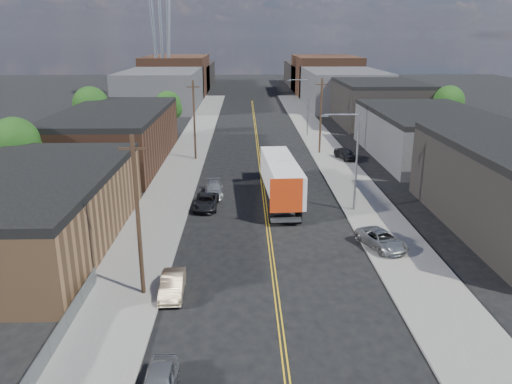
{
  "coord_description": "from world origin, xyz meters",
  "views": [
    {
      "loc": [
        -1.91,
        -17.61,
        15.29
      ],
      "look_at": [
        -0.95,
        23.0,
        2.5
      ],
      "focal_mm": 35.0,
      "sensor_mm": 36.0,
      "label": 1
    }
  ],
  "objects_px": {
    "semi_truck": "(280,174)",
    "car_left_b": "(172,285)",
    "car_left_c": "(206,202)",
    "car_ahead_truck": "(274,158)",
    "car_right_lot_a": "(382,240)",
    "car_right_lot_c": "(346,154)",
    "car_left_d": "(214,189)",
    "car_left_a": "(159,384)"
  },
  "relations": [
    {
      "from": "car_left_c",
      "to": "car_left_d",
      "type": "height_order",
      "value": "car_left_d"
    },
    {
      "from": "car_left_b",
      "to": "car_left_d",
      "type": "distance_m",
      "value": 20.05
    },
    {
      "from": "semi_truck",
      "to": "car_left_c",
      "type": "relative_size",
      "value": 3.5
    },
    {
      "from": "car_left_a",
      "to": "car_left_d",
      "type": "distance_m",
      "value": 29.12
    },
    {
      "from": "car_left_d",
      "to": "car_right_lot_a",
      "type": "height_order",
      "value": "car_right_lot_a"
    },
    {
      "from": "car_right_lot_a",
      "to": "car_right_lot_c",
      "type": "relative_size",
      "value": 1.09
    },
    {
      "from": "car_left_d",
      "to": "car_left_c",
      "type": "bearing_deg",
      "value": -99.68
    },
    {
      "from": "car_left_d",
      "to": "car_right_lot_a",
      "type": "distance_m",
      "value": 18.93
    },
    {
      "from": "semi_truck",
      "to": "car_left_b",
      "type": "xyz_separation_m",
      "value": [
        -7.9,
        -19.16,
        -1.72
      ]
    },
    {
      "from": "car_left_b",
      "to": "car_right_lot_a",
      "type": "height_order",
      "value": "car_right_lot_a"
    },
    {
      "from": "car_left_a",
      "to": "car_left_d",
      "type": "bearing_deg",
      "value": 88.67
    },
    {
      "from": "car_right_lot_a",
      "to": "car_ahead_truck",
      "type": "relative_size",
      "value": 1.0
    },
    {
      "from": "semi_truck",
      "to": "car_right_lot_a",
      "type": "bearing_deg",
      "value": -65.49
    },
    {
      "from": "semi_truck",
      "to": "car_ahead_truck",
      "type": "bearing_deg",
      "value": 85.35
    },
    {
      "from": "car_right_lot_c",
      "to": "car_left_d",
      "type": "bearing_deg",
      "value": -153.77
    },
    {
      "from": "car_left_c",
      "to": "car_left_d",
      "type": "relative_size",
      "value": 1.04
    },
    {
      "from": "car_left_a",
      "to": "car_left_c",
      "type": "relative_size",
      "value": 0.83
    },
    {
      "from": "semi_truck",
      "to": "car_right_lot_a",
      "type": "distance_m",
      "value": 14.45
    },
    {
      "from": "car_ahead_truck",
      "to": "car_left_c",
      "type": "bearing_deg",
      "value": -107.47
    },
    {
      "from": "semi_truck",
      "to": "car_right_lot_c",
      "type": "bearing_deg",
      "value": 54.39
    },
    {
      "from": "car_right_lot_a",
      "to": "car_left_c",
      "type": "bearing_deg",
      "value": 124.06
    },
    {
      "from": "car_left_b",
      "to": "car_ahead_truck",
      "type": "height_order",
      "value": "car_left_b"
    },
    {
      "from": "car_right_lot_c",
      "to": "car_left_b",
      "type": "bearing_deg",
      "value": -132.43
    },
    {
      "from": "car_ahead_truck",
      "to": "car_right_lot_c",
      "type": "bearing_deg",
      "value": 14.92
    },
    {
      "from": "car_left_c",
      "to": "car_right_lot_c",
      "type": "distance_m",
      "value": 24.59
    },
    {
      "from": "car_left_a",
      "to": "car_left_c",
      "type": "xyz_separation_m",
      "value": [
        0.25,
        25.14,
        -0.01
      ]
    },
    {
      "from": "semi_truck",
      "to": "car_left_a",
      "type": "distance_m",
      "value": 29.23
    },
    {
      "from": "car_left_a",
      "to": "car_left_d",
      "type": "height_order",
      "value": "car_left_a"
    },
    {
      "from": "car_left_a",
      "to": "car_left_b",
      "type": "bearing_deg",
      "value": 94.25
    },
    {
      "from": "car_left_c",
      "to": "car_ahead_truck",
      "type": "xyz_separation_m",
      "value": [
        7.27,
        16.79,
        0.0
      ]
    },
    {
      "from": "car_left_b",
      "to": "car_right_lot_a",
      "type": "bearing_deg",
      "value": 21.76
    },
    {
      "from": "car_left_b",
      "to": "car_left_a",
      "type": "bearing_deg",
      "value": -87.98
    },
    {
      "from": "car_left_a",
      "to": "car_left_b",
      "type": "distance_m",
      "value": 9.13
    },
    {
      "from": "car_left_d",
      "to": "car_ahead_truck",
      "type": "relative_size",
      "value": 0.96
    },
    {
      "from": "car_left_d",
      "to": "car_right_lot_c",
      "type": "xyz_separation_m",
      "value": [
        16.0,
        14.28,
        0.22
      ]
    },
    {
      "from": "semi_truck",
      "to": "car_left_d",
      "type": "relative_size",
      "value": 3.63
    },
    {
      "from": "car_left_c",
      "to": "car_right_lot_c",
      "type": "xyz_separation_m",
      "value": [
        16.49,
        18.25,
        0.23
      ]
    },
    {
      "from": "car_left_b",
      "to": "semi_truck",
      "type": "bearing_deg",
      "value": 65.5
    },
    {
      "from": "car_left_c",
      "to": "car_right_lot_c",
      "type": "relative_size",
      "value": 1.09
    },
    {
      "from": "car_left_d",
      "to": "car_right_lot_c",
      "type": "distance_m",
      "value": 21.45
    },
    {
      "from": "semi_truck",
      "to": "car_left_a",
      "type": "xyz_separation_m",
      "value": [
        -7.24,
        -28.27,
        -1.72
      ]
    },
    {
      "from": "semi_truck",
      "to": "car_right_lot_c",
      "type": "height_order",
      "value": "semi_truck"
    }
  ]
}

